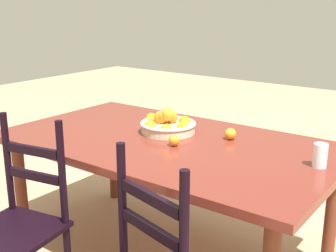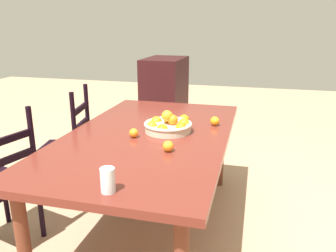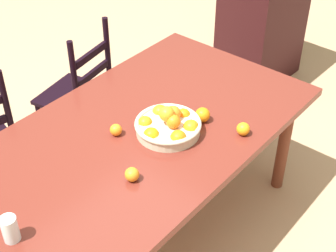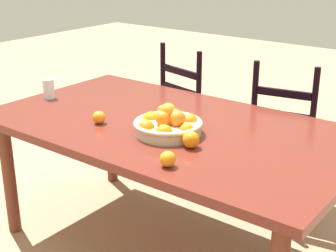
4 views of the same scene
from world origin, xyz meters
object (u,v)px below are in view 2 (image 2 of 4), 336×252
Objects in this scene: orange_loose_2 at (134,133)px; cabinet at (165,101)px; orange_loose_3 at (215,121)px; dining_table at (148,144)px; orange_loose_0 at (184,120)px; orange_loose_1 at (168,146)px; fruit_bowl at (168,125)px; drinking_glass at (108,180)px; chair_by_cabinet at (68,148)px.

cabinet is at bearing 9.28° from orange_loose_2.
dining_table is at bearing 126.55° from orange_loose_3.
dining_table is 24.66× the size of orange_loose_0.
orange_loose_1 is (-0.29, -0.22, 0.11)m from dining_table.
dining_table is 5.66× the size of fruit_bowl.
orange_loose_0 is 0.45m from orange_loose_2.
orange_loose_2 is 0.76m from drinking_glass.
dining_table is 0.85m from drinking_glass.
orange_loose_0 is (-0.02, -1.01, 0.33)m from chair_by_cabinet.
orange_loose_3 is (0.60, -0.20, 0.00)m from orange_loose_1.
dining_table is at bearing 37.12° from orange_loose_1.
orange_loose_2 is at bearing 144.44° from orange_loose_0.
orange_loose_2 is (-0.10, 0.07, 0.10)m from dining_table.
dining_table is at bearing -34.98° from orange_loose_2.
chair_by_cabinet reaches higher than orange_loose_2.
orange_loose_0 is at bearing -158.42° from cabinet.
cabinet is at bearing 11.74° from dining_table.
cabinet is at bearing 9.86° from drinking_glass.
cabinet is 2.28m from orange_loose_1.
drinking_glass is at bearing 163.64° from orange_loose_3.
fruit_bowl is 0.93m from drinking_glass.
dining_table is at bearing -166.64° from cabinet.
orange_loose_0 is (0.19, -0.07, -0.01)m from fruit_bowl.
orange_loose_0 is 1.27× the size of orange_loose_2.
chair_by_cabinet is at bearing 77.70° from fruit_bowl.
fruit_bowl is 0.37m from orange_loose_3.
chair_by_cabinet is 0.90m from orange_loose_2.
cabinet is 15.72× the size of orange_loose_3.
orange_loose_1 is 0.34m from orange_loose_2.
orange_loose_0 is at bearing 99.94° from orange_loose_3.
chair_by_cabinet is 1.48m from drinking_glass.
orange_loose_3 reaches higher than dining_table.
orange_loose_1 reaches higher than orange_loose_2.
fruit_bowl is 0.20m from orange_loose_0.
drinking_glass is (-0.74, -0.15, 0.03)m from orange_loose_2.
cabinet is 1.90m from fruit_bowl.
orange_loose_1 is at bearing -123.58° from orange_loose_2.
cabinet is 2.79m from drinking_glass.
orange_loose_2 is 0.53× the size of drinking_glass.
fruit_bowl is at bearing 127.15° from orange_loose_3.
orange_loose_2 is (0.19, 0.29, -0.00)m from orange_loose_1.
fruit_bowl is at bearing 158.25° from orange_loose_0.
drinking_glass is (-0.84, -0.08, 0.13)m from dining_table.
fruit_bowl is at bearing 14.49° from orange_loose_1.
dining_table is 28.39× the size of orange_loose_3.
drinking_glass is at bearing -168.61° from orange_loose_2.
cabinet reaches higher than orange_loose_0.
orange_loose_0 is 1.15× the size of orange_loose_3.
chair_by_cabinet is 2.87× the size of fruit_bowl.
orange_loose_2 is 0.64m from orange_loose_3.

